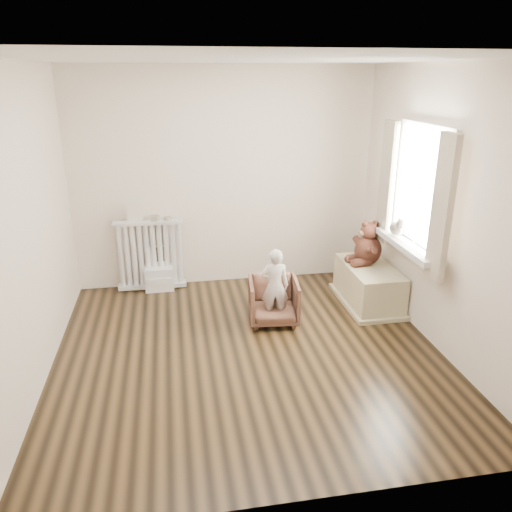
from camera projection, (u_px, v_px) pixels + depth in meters
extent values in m
cube|color=black|center=(249.00, 352.00, 4.75)|extent=(3.60, 3.60, 0.01)
cube|color=white|center=(247.00, 59.00, 3.85)|extent=(3.60, 3.60, 0.01)
cube|color=white|center=(224.00, 179.00, 5.97)|extent=(3.60, 0.02, 2.60)
cube|color=white|center=(301.00, 313.00, 2.64)|extent=(3.60, 0.02, 2.60)
cube|color=white|center=(27.00, 231.00, 4.01)|extent=(0.02, 3.60, 2.60)
cube|color=white|center=(441.00, 211.00, 4.59)|extent=(0.02, 3.60, 2.60)
cube|color=white|center=(423.00, 188.00, 4.81)|extent=(0.03, 0.90, 1.10)
cube|color=silver|center=(408.00, 246.00, 5.00)|extent=(0.22, 1.10, 0.06)
cube|color=#C1B298|center=(442.00, 210.00, 4.29)|extent=(0.06, 0.26, 1.30)
cube|color=#C1B298|center=(387.00, 183.00, 5.34)|extent=(0.06, 0.26, 1.30)
cube|color=silver|center=(151.00, 259.00, 6.02)|extent=(0.82, 0.15, 0.86)
cube|color=beige|center=(134.00, 210.00, 5.78)|extent=(0.17, 0.02, 0.29)
cylinder|color=#A59E8C|center=(155.00, 218.00, 5.86)|extent=(0.11, 0.11, 0.06)
cylinder|color=#A59E8C|center=(167.00, 218.00, 5.89)|extent=(0.08, 0.08, 0.05)
cube|color=silver|center=(159.00, 268.00, 6.05)|extent=(0.34, 0.24, 0.53)
imported|color=brown|center=(274.00, 301.00, 5.26)|extent=(0.56, 0.57, 0.47)
imported|color=silver|center=(275.00, 286.00, 5.15)|extent=(0.32, 0.22, 0.81)
cube|color=beige|center=(368.00, 287.00, 5.69)|extent=(0.51, 0.96, 0.45)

